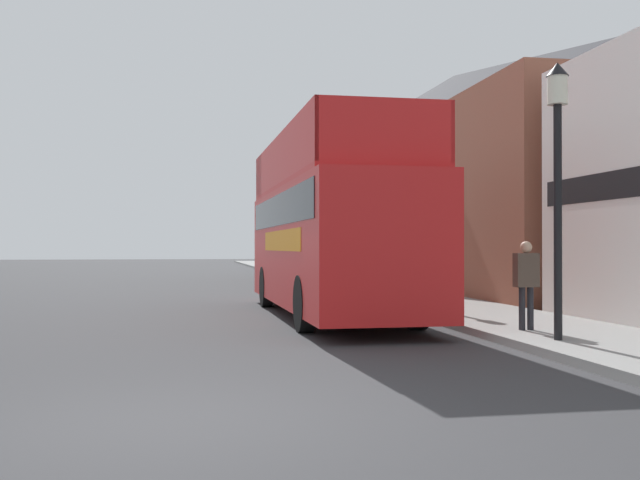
# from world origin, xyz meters

# --- Properties ---
(ground_plane) EXTENTS (144.00, 144.00, 0.00)m
(ground_plane) POSITION_xyz_m (0.00, 21.00, 0.00)
(ground_plane) COLOR #333335
(sidewalk) EXTENTS (2.98, 108.00, 0.14)m
(sidewalk) POSITION_xyz_m (6.74, 18.00, 0.07)
(sidewalk) COLOR gray
(sidewalk) RESTS_ON ground_plane
(brick_terrace_rear) EXTENTS (6.00, 25.70, 8.80)m
(brick_terrace_rear) POSITION_xyz_m (11.23, 22.94, 4.40)
(brick_terrace_rear) COLOR #935642
(brick_terrace_rear) RESTS_ON ground_plane
(tour_bus) EXTENTS (2.58, 10.17, 4.14)m
(tour_bus) POSITION_xyz_m (3.42, 10.11, 1.89)
(tour_bus) COLOR red
(tour_bus) RESTS_ON ground_plane
(parked_car_ahead_of_bus) EXTENTS (2.04, 4.39, 1.42)m
(parked_car_ahead_of_bus) POSITION_xyz_m (4.09, 17.85, 0.68)
(parked_car_ahead_of_bus) COLOR silver
(parked_car_ahead_of_bus) RESTS_ON ground_plane
(pedestrian_third) EXTENTS (0.41, 0.23, 1.57)m
(pedestrian_third) POSITION_xyz_m (6.08, 5.54, 1.09)
(pedestrian_third) COLOR #232328
(pedestrian_third) RESTS_ON sidewalk
(lamp_post_nearest) EXTENTS (0.35, 0.35, 4.40)m
(lamp_post_nearest) POSITION_xyz_m (5.94, 4.12, 3.19)
(lamp_post_nearest) COLOR black
(lamp_post_nearest) RESTS_ON sidewalk
(lamp_post_second) EXTENTS (0.35, 0.35, 4.39)m
(lamp_post_second) POSITION_xyz_m (5.73, 12.13, 3.19)
(lamp_post_second) COLOR black
(lamp_post_second) RESTS_ON sidewalk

